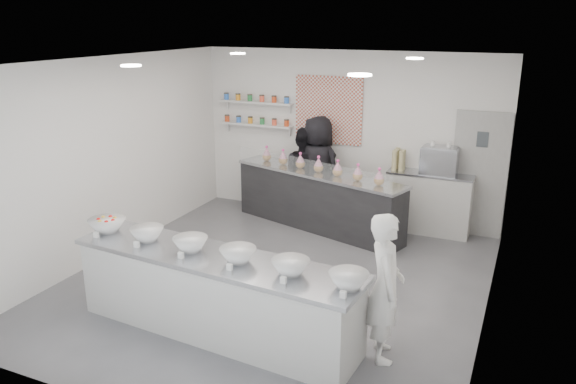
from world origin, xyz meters
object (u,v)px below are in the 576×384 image
(espresso_machine, at_px, (439,161))
(back_bar, at_px, (318,200))
(prep_counter, at_px, (216,295))
(woman_prep, at_px, (385,287))
(espresso_ledge, at_px, (428,203))
(staff_left, at_px, (304,173))
(staff_right, at_px, (318,169))

(espresso_machine, bearing_deg, back_bar, -163.25)
(back_bar, xyz_separation_m, espresso_machine, (1.91, 0.57, 0.77))
(back_bar, bearing_deg, espresso_machine, 33.73)
(prep_counter, bearing_deg, woman_prep, 13.87)
(espresso_ledge, distance_m, staff_left, 2.25)
(staff_right, bearing_deg, woman_prep, 134.72)
(espresso_machine, bearing_deg, staff_right, -175.03)
(staff_right, bearing_deg, prep_counter, 108.77)
(back_bar, height_order, espresso_machine, espresso_machine)
(espresso_ledge, relative_size, staff_left, 0.84)
(prep_counter, xyz_separation_m, woman_prep, (1.88, 0.31, 0.34))
(staff_left, bearing_deg, staff_right, -169.17)
(espresso_ledge, bearing_deg, staff_right, -174.71)
(espresso_machine, xyz_separation_m, woman_prep, (0.13, -3.93, -0.45))
(espresso_machine, height_order, staff_left, staff_left)
(prep_counter, bearing_deg, espresso_ledge, 73.44)
(staff_left, bearing_deg, espresso_machine, -164.77)
(staff_left, distance_m, staff_right, 0.29)
(prep_counter, relative_size, staff_right, 1.86)
(espresso_machine, xyz_separation_m, staff_right, (-2.07, -0.18, -0.32))
(back_bar, relative_size, espresso_machine, 5.57)
(espresso_ledge, bearing_deg, woman_prep, -86.25)
(back_bar, relative_size, woman_prep, 1.99)
(back_bar, distance_m, staff_left, 0.68)
(espresso_ledge, height_order, woman_prep, woman_prep)
(prep_counter, xyz_separation_m, espresso_ledge, (1.63, 4.24, 0.04))
(back_bar, bearing_deg, woman_prep, -41.73)
(espresso_ledge, relative_size, staff_right, 0.74)
(espresso_machine, height_order, staff_right, staff_right)
(woman_prep, bearing_deg, espresso_ledge, -18.01)
(espresso_machine, bearing_deg, woman_prep, -88.07)
(prep_counter, height_order, staff_left, staff_left)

